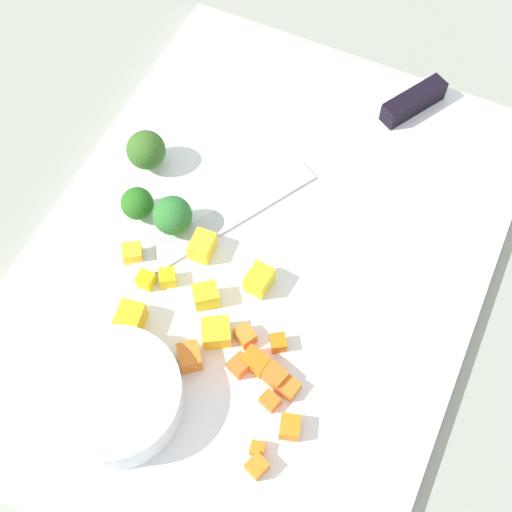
# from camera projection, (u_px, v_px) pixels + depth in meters

# --- Properties ---
(ground_plane) EXTENTS (4.00, 4.00, 0.00)m
(ground_plane) POSITION_uv_depth(u_px,v_px,m) (256.00, 268.00, 0.60)
(ground_plane) COLOR gray
(cutting_board) EXTENTS (0.49, 0.36, 0.01)m
(cutting_board) POSITION_uv_depth(u_px,v_px,m) (256.00, 265.00, 0.59)
(cutting_board) COLOR white
(cutting_board) RESTS_ON ground_plane
(prep_bowl) EXTENTS (0.10, 0.10, 0.03)m
(prep_bowl) POSITION_uv_depth(u_px,v_px,m) (115.00, 397.00, 0.51)
(prep_bowl) COLOR white
(prep_bowl) RESTS_ON cutting_board
(chef_knife) EXTENTS (0.30, 0.18, 0.02)m
(chef_knife) POSITION_uv_depth(u_px,v_px,m) (352.00, 140.00, 0.64)
(chef_knife) COLOR silver
(chef_knife) RESTS_ON cutting_board
(carrot_dice_0) EXTENTS (0.02, 0.02, 0.01)m
(carrot_dice_0) POSITION_uv_depth(u_px,v_px,m) (257.00, 466.00, 0.50)
(carrot_dice_0) COLOR orange
(carrot_dice_0) RESTS_ON cutting_board
(carrot_dice_1) EXTENTS (0.02, 0.02, 0.01)m
(carrot_dice_1) POSITION_uv_depth(u_px,v_px,m) (274.00, 375.00, 0.53)
(carrot_dice_1) COLOR orange
(carrot_dice_1) RESTS_ON cutting_board
(carrot_dice_2) EXTENTS (0.03, 0.02, 0.02)m
(carrot_dice_2) POSITION_uv_depth(u_px,v_px,m) (190.00, 357.00, 0.54)
(carrot_dice_2) COLOR orange
(carrot_dice_2) RESTS_ON cutting_board
(carrot_dice_3) EXTENTS (0.02, 0.02, 0.01)m
(carrot_dice_3) POSITION_uv_depth(u_px,v_px,m) (218.00, 337.00, 0.55)
(carrot_dice_3) COLOR orange
(carrot_dice_3) RESTS_ON cutting_board
(carrot_dice_4) EXTENTS (0.01, 0.02, 0.01)m
(carrot_dice_4) POSITION_uv_depth(u_px,v_px,m) (270.00, 401.00, 0.52)
(carrot_dice_4) COLOR orange
(carrot_dice_4) RESTS_ON cutting_board
(carrot_dice_5) EXTENTS (0.02, 0.02, 0.01)m
(carrot_dice_5) POSITION_uv_depth(u_px,v_px,m) (255.00, 361.00, 0.54)
(carrot_dice_5) COLOR orange
(carrot_dice_5) RESTS_ON cutting_board
(carrot_dice_6) EXTENTS (0.02, 0.02, 0.01)m
(carrot_dice_6) POSITION_uv_depth(u_px,v_px,m) (290.00, 427.00, 0.51)
(carrot_dice_6) COLOR orange
(carrot_dice_6) RESTS_ON cutting_board
(carrot_dice_7) EXTENTS (0.02, 0.02, 0.01)m
(carrot_dice_7) POSITION_uv_depth(u_px,v_px,m) (278.00, 343.00, 0.55)
(carrot_dice_7) COLOR orange
(carrot_dice_7) RESTS_ON cutting_board
(carrot_dice_8) EXTENTS (0.01, 0.01, 0.01)m
(carrot_dice_8) POSITION_uv_depth(u_px,v_px,m) (257.00, 449.00, 0.51)
(carrot_dice_8) COLOR orange
(carrot_dice_8) RESTS_ON cutting_board
(carrot_dice_9) EXTENTS (0.02, 0.02, 0.01)m
(carrot_dice_9) POSITION_uv_depth(u_px,v_px,m) (239.00, 365.00, 0.54)
(carrot_dice_9) COLOR orange
(carrot_dice_9) RESTS_ON cutting_board
(carrot_dice_10) EXTENTS (0.02, 0.02, 0.01)m
(carrot_dice_10) POSITION_uv_depth(u_px,v_px,m) (288.00, 387.00, 0.53)
(carrot_dice_10) COLOR orange
(carrot_dice_10) RESTS_ON cutting_board
(carrot_dice_11) EXTENTS (0.02, 0.02, 0.01)m
(carrot_dice_11) POSITION_uv_depth(u_px,v_px,m) (245.00, 336.00, 0.55)
(carrot_dice_11) COLOR orange
(carrot_dice_11) RESTS_ON cutting_board
(pepper_dice_0) EXTENTS (0.02, 0.02, 0.01)m
(pepper_dice_0) POSITION_uv_depth(u_px,v_px,m) (168.00, 278.00, 0.57)
(pepper_dice_0) COLOR yellow
(pepper_dice_0) RESTS_ON cutting_board
(pepper_dice_1) EXTENTS (0.02, 0.02, 0.02)m
(pepper_dice_1) POSITION_uv_depth(u_px,v_px,m) (259.00, 280.00, 0.57)
(pepper_dice_1) COLOR yellow
(pepper_dice_1) RESTS_ON cutting_board
(pepper_dice_2) EXTENTS (0.03, 0.03, 0.02)m
(pepper_dice_2) POSITION_uv_depth(u_px,v_px,m) (206.00, 296.00, 0.56)
(pepper_dice_2) COLOR yellow
(pepper_dice_2) RESTS_ON cutting_board
(pepper_dice_3) EXTENTS (0.03, 0.03, 0.02)m
(pepper_dice_3) POSITION_uv_depth(u_px,v_px,m) (221.00, 334.00, 0.55)
(pepper_dice_3) COLOR yellow
(pepper_dice_3) RESTS_ON cutting_board
(pepper_dice_4) EXTENTS (0.02, 0.02, 0.02)m
(pepper_dice_4) POSITION_uv_depth(u_px,v_px,m) (202.00, 246.00, 0.58)
(pepper_dice_4) COLOR yellow
(pepper_dice_4) RESTS_ON cutting_board
(pepper_dice_5) EXTENTS (0.02, 0.02, 0.01)m
(pepper_dice_5) POSITION_uv_depth(u_px,v_px,m) (132.00, 253.00, 0.58)
(pepper_dice_5) COLOR yellow
(pepper_dice_5) RESTS_ON cutting_board
(pepper_dice_6) EXTENTS (0.01, 0.01, 0.01)m
(pepper_dice_6) POSITION_uv_depth(u_px,v_px,m) (146.00, 280.00, 0.57)
(pepper_dice_6) COLOR yellow
(pepper_dice_6) RESTS_ON cutting_board
(pepper_dice_7) EXTENTS (0.03, 0.02, 0.02)m
(pepper_dice_7) POSITION_uv_depth(u_px,v_px,m) (131.00, 319.00, 0.55)
(pepper_dice_7) COLOR yellow
(pepper_dice_7) RESTS_ON cutting_board
(broccoli_floret_0) EXTENTS (0.03, 0.03, 0.03)m
(broccoli_floret_0) POSITION_uv_depth(u_px,v_px,m) (138.00, 202.00, 0.59)
(broccoli_floret_0) COLOR #89BE61
(broccoli_floret_0) RESTS_ON cutting_board
(broccoli_floret_1) EXTENTS (0.03, 0.03, 0.04)m
(broccoli_floret_1) POSITION_uv_depth(u_px,v_px,m) (146.00, 150.00, 0.61)
(broccoli_floret_1) COLOR #87AE5E
(broccoli_floret_1) RESTS_ON cutting_board
(broccoli_floret_2) EXTENTS (0.03, 0.03, 0.04)m
(broccoli_floret_2) POSITION_uv_depth(u_px,v_px,m) (172.00, 217.00, 0.58)
(broccoli_floret_2) COLOR #94AB5A
(broccoli_floret_2) RESTS_ON cutting_board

